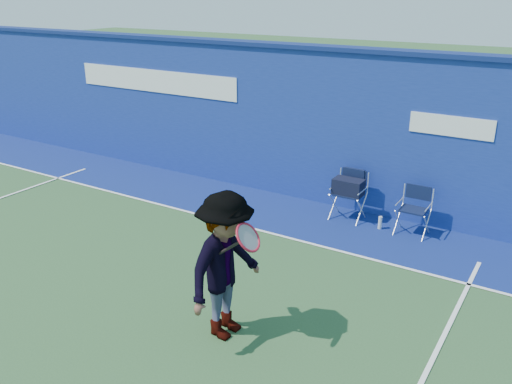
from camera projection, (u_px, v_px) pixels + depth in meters
The scene contains 8 objects.
ground at pixel (87, 298), 7.61m from camera, with size 80.00×80.00×0.00m, color #2C4F2A.
stadium_wall at pixel (273, 119), 11.20m from camera, with size 24.00×0.50×3.08m.
out_of_bounds_strip at pixel (245, 205), 10.87m from camera, with size 24.00×1.80×0.01m, color navy.
court_lines at pixel (118, 279), 8.09m from camera, with size 24.00×12.00×0.01m.
directors_chair_left at pixel (348, 199), 10.10m from camera, with size 0.55×0.51×0.93m.
directors_chair_right at pixel (412, 220), 9.52m from camera, with size 0.51×0.45×0.85m.
water_bottle at pixel (380, 223), 9.75m from camera, with size 0.07×0.07×0.24m, color silver.
tennis_player at pixel (226, 266), 6.53m from camera, with size 0.92×1.26×1.90m.
Camera 1 is at (5.49, -4.36, 4.10)m, focal length 38.00 mm.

